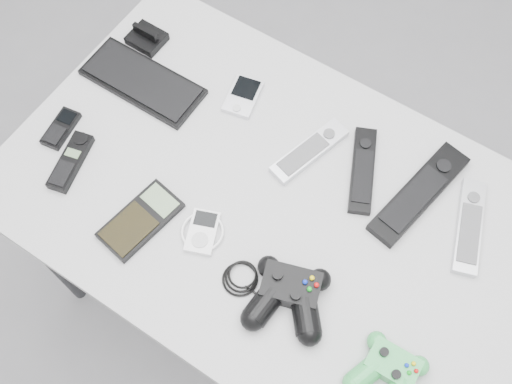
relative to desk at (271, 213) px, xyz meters
The scene contains 15 objects.
floor 0.68m from the desk, 101.46° to the left, with size 3.50×3.50×0.00m, color slate.
desk is the anchor object (origin of this frame).
pda_keyboard 0.41m from the desk, 167.86° to the left, with size 0.28×0.12×0.02m, color black.
dock_bracket 0.51m from the desk, 158.08° to the left, with size 0.08×0.07×0.04m, color black.
pda 0.27m from the desk, 136.88° to the left, with size 0.06×0.10×0.02m, color silver.
remote_silver_a 0.16m from the desk, 86.86° to the left, with size 0.05×0.19×0.02m, color silver.
remote_black_a 0.21m from the desk, 52.02° to the left, with size 0.05×0.20×0.02m, color black.
remote_black_b 0.31m from the desk, 35.05° to the left, with size 0.06×0.26×0.03m, color black.
remote_silver_b 0.40m from the desk, 24.21° to the left, with size 0.05×0.20×0.02m, color #B5B6BC.
mobile_phone 0.49m from the desk, 167.07° to the right, with size 0.04×0.10×0.02m, color black.
cordless_handset 0.43m from the desk, 158.13° to the right, with size 0.04×0.14×0.02m, color black.
calculator 0.28m from the desk, 136.58° to the right, with size 0.08×0.17×0.02m, color black.
mp3_player 0.17m from the desk, 118.96° to the right, with size 0.09×0.09×0.02m, color silver.
controller_black 0.23m from the desk, 48.73° to the right, with size 0.26×0.16×0.05m, color black, non-canonical shape.
controller_green 0.41m from the desk, 26.13° to the right, with size 0.13×0.14×0.04m, color #268D3E, non-canonical shape.
Camera 1 is at (0.27, -0.54, 1.85)m, focal length 42.00 mm.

